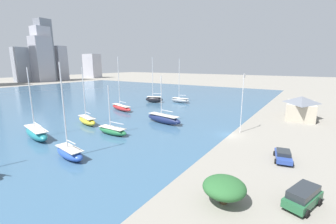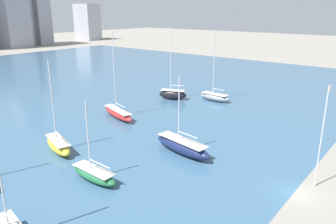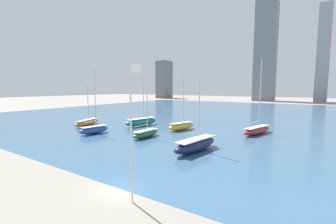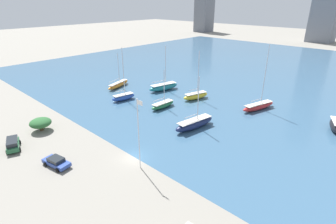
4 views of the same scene
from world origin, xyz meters
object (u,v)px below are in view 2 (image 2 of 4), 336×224
(sailboat_yellow, at_px, (58,145))
(sailboat_gray, at_px, (215,97))
(flag_pole, at_px, (322,134))
(sailboat_green, at_px, (94,174))
(sailboat_red, at_px, (118,113))
(sailboat_navy, at_px, (182,146))
(sailboat_black, at_px, (173,94))

(sailboat_yellow, bearing_deg, sailboat_gray, 11.10)
(flag_pole, height_order, sailboat_green, flag_pole)
(sailboat_red, bearing_deg, sailboat_yellow, -147.23)
(sailboat_red, bearing_deg, sailboat_navy, -89.27)
(sailboat_gray, height_order, sailboat_black, sailboat_black)
(sailboat_gray, distance_m, sailboat_black, 9.41)
(sailboat_yellow, distance_m, sailboat_green, 10.84)
(sailboat_yellow, bearing_deg, sailboat_green, -85.70)
(flag_pole, bearing_deg, sailboat_yellow, 112.39)
(sailboat_red, relative_size, sailboat_green, 1.63)
(flag_pole, bearing_deg, sailboat_red, 85.45)
(sailboat_yellow, xyz_separation_m, sailboat_gray, (37.48, -3.22, -0.02))
(sailboat_navy, distance_m, sailboat_black, 29.14)
(flag_pole, distance_m, sailboat_navy, 18.21)
(sailboat_yellow, xyz_separation_m, sailboat_black, (32.63, 4.85, 0.24))
(sailboat_red, distance_m, sailboat_green, 23.64)
(sailboat_green, bearing_deg, sailboat_black, 24.85)
(sailboat_gray, relative_size, sailboat_green, 1.60)
(sailboat_black, bearing_deg, sailboat_navy, -161.35)
(sailboat_gray, distance_m, sailboat_green, 40.36)
(flag_pole, xyz_separation_m, sailboat_gray, (24.53, 28.21, -5.47))
(sailboat_yellow, height_order, sailboat_navy, sailboat_yellow)
(flag_pole, relative_size, sailboat_black, 0.75)
(sailboat_yellow, height_order, sailboat_red, sailboat_red)
(sailboat_navy, bearing_deg, sailboat_yellow, 135.78)
(sailboat_gray, xyz_separation_m, sailboat_black, (-4.85, 8.06, 0.25))
(sailboat_red, relative_size, sailboat_black, 0.99)
(sailboat_red, height_order, sailboat_navy, sailboat_red)
(flag_pole, height_order, sailboat_black, sailboat_black)
(sailboat_green, relative_size, sailboat_navy, 0.87)
(sailboat_red, distance_m, sailboat_black, 16.81)
(sailboat_yellow, height_order, sailboat_black, sailboat_black)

